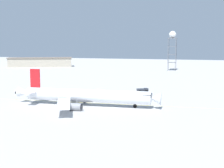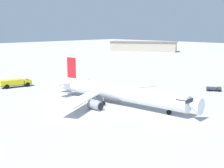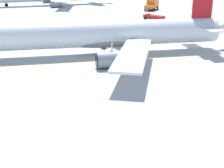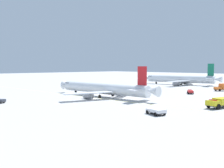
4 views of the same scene
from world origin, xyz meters
TOP-DOWN VIEW (x-y plane):
  - ground_plane at (0.00, 0.00)m, footprint 600.00×600.00m
  - airliner_main at (4.38, 1.22)m, footprint 34.76×43.80m
  - airliner_secondary at (72.24, 12.05)m, footprint 35.69×43.33m
  - ops_pickup_truck at (34.73, -14.58)m, footprint 5.60×4.61m
  - fire_tender_truck at (11.76, -36.05)m, footprint 9.97×4.70m
  - catering_truck_truck at (55.17, -18.98)m, footprint 7.90×5.77m
  - pushback_tug_truck at (-7.90, -29.92)m, footprint 3.59×4.73m
  - taxiway_centreline at (0.04, 3.83)m, footprint 18.92×192.39m

SIDE VIEW (x-z plane):
  - ground_plane at x=0.00m, z-range 0.00..0.00m
  - taxiway_centreline at x=0.04m, z-range 0.00..0.01m
  - pushback_tug_truck at x=-7.90m, z-range 0.15..1.45m
  - ops_pickup_truck at x=34.73m, z-range 0.10..1.51m
  - fire_tender_truck at x=11.76m, z-range 0.28..2.78m
  - catering_truck_truck at x=55.17m, z-range 0.11..3.21m
  - airliner_main at x=4.38m, z-range -2.44..8.04m
  - airliner_secondary at x=72.24m, z-range -2.79..9.04m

